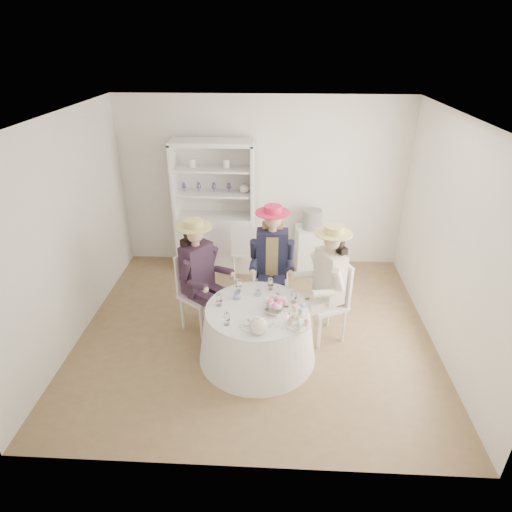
{
  "coord_description": "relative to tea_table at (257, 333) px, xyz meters",
  "views": [
    {
      "loc": [
        0.24,
        -4.53,
        3.46
      ],
      "look_at": [
        0.0,
        0.1,
        1.05
      ],
      "focal_mm": 30.0,
      "sensor_mm": 36.0,
      "label": 1
    }
  ],
  "objects": [
    {
      "name": "flower_arrangement",
      "position": [
        0.2,
        -0.03,
        0.44
      ],
      "size": [
        0.21,
        0.21,
        0.08
      ],
      "rotation": [
        0.0,
        0.0,
        0.04
      ],
      "color": "pink",
      "rests_on": "tea_table"
    },
    {
      "name": "spare_chair",
      "position": [
        -0.29,
        1.85,
        0.17
      ],
      "size": [
        0.4,
        0.4,
        0.94
      ],
      "rotation": [
        0.0,
        0.0,
        3.1
      ],
      "color": "silver",
      "rests_on": "ground"
    },
    {
      "name": "guest_left",
      "position": [
        -0.75,
        0.53,
        0.52
      ],
      "size": [
        0.66,
        0.62,
        1.53
      ],
      "rotation": [
        0.0,
        0.0,
        0.94
      ],
      "color": "silver",
      "rests_on": "ground"
    },
    {
      "name": "cupcake_stand",
      "position": [
        0.46,
        -0.3,
        0.44
      ],
      "size": [
        0.26,
        0.26,
        0.25
      ],
      "rotation": [
        0.0,
        0.0,
        -0.33
      ],
      "color": "white",
      "rests_on": "tea_table"
    },
    {
      "name": "flower_bowl",
      "position": [
        0.19,
        -0.08,
        0.37
      ],
      "size": [
        0.27,
        0.27,
        0.05
      ],
      "primitive_type": "imported",
      "rotation": [
        0.0,
        0.0,
        -0.42
      ],
      "color": "white",
      "rests_on": "tea_table"
    },
    {
      "name": "stemware_set",
      "position": [
        0.0,
        -0.0,
        0.42
      ],
      "size": [
        0.94,
        0.94,
        0.15
      ],
      "color": "white",
      "rests_on": "tea_table"
    },
    {
      "name": "teacup_c",
      "position": [
        0.21,
        0.19,
        0.38
      ],
      "size": [
        0.1,
        0.1,
        0.07
      ],
      "primitive_type": "imported",
      "rotation": [
        0.0,
        0.0,
        0.24
      ],
      "color": "white",
      "rests_on": "tea_table"
    },
    {
      "name": "wall_right",
      "position": [
        2.21,
        0.49,
        1.01
      ],
      "size": [
        0.0,
        4.5,
        4.5
      ],
      "primitive_type": "plane",
      "rotation": [
        1.57,
        0.0,
        -1.57
      ],
      "color": "silver",
      "rests_on": "ground"
    },
    {
      "name": "hatbox",
      "position": [
        0.75,
        2.24,
        0.53
      ],
      "size": [
        0.35,
        0.35,
        0.3
      ],
      "primitive_type": "cylinder",
      "rotation": [
        0.0,
        0.0,
        -0.17
      ],
      "color": "black",
      "rests_on": "side_table"
    },
    {
      "name": "side_table",
      "position": [
        0.75,
        2.24,
        0.02
      ],
      "size": [
        0.51,
        0.51,
        0.72
      ],
      "primitive_type": "cube",
      "rotation": [
        0.0,
        0.0,
        0.11
      ],
      "color": "silver",
      "rests_on": "ground"
    },
    {
      "name": "wall_left",
      "position": [
        -2.29,
        0.49,
        1.01
      ],
      "size": [
        0.0,
        4.5,
        4.5
      ],
      "primitive_type": "plane",
      "rotation": [
        1.57,
        0.0,
        1.57
      ],
      "color": "silver",
      "rests_on": "ground"
    },
    {
      "name": "guest_mid",
      "position": [
        0.15,
        0.91,
        0.55
      ],
      "size": [
        0.56,
        0.59,
        1.57
      ],
      "rotation": [
        0.0,
        0.0,
        0.0
      ],
      "color": "silver",
      "rests_on": "ground"
    },
    {
      "name": "teacup_a",
      "position": [
        -0.25,
        0.19,
        0.38
      ],
      "size": [
        0.12,
        0.12,
        0.07
      ],
      "primitive_type": "imported",
      "rotation": [
        0.0,
        0.0,
        -0.38
      ],
      "color": "white",
      "rests_on": "tea_table"
    },
    {
      "name": "hutch",
      "position": [
        -0.77,
        2.21,
        0.4
      ],
      "size": [
        1.34,
        0.73,
        2.09
      ],
      "rotation": [
        0.0,
        0.0,
        0.23
      ],
      "color": "silver",
      "rests_on": "ground"
    },
    {
      "name": "tea_table",
      "position": [
        0.0,
        0.0,
        0.0
      ],
      "size": [
        1.39,
        1.39,
        0.68
      ],
      "rotation": [
        0.0,
        0.0,
        0.02
      ],
      "color": "white",
      "rests_on": "ground"
    },
    {
      "name": "table_teapot",
      "position": [
        0.04,
        -0.44,
        0.43
      ],
      "size": [
        0.27,
        0.19,
        0.2
      ],
      "rotation": [
        0.0,
        0.0,
        -0.34
      ],
      "color": "white",
      "rests_on": "tea_table"
    },
    {
      "name": "wall_back",
      "position": [
        -0.04,
        2.49,
        1.01
      ],
      "size": [
        4.5,
        0.0,
        4.5
      ],
      "primitive_type": "plane",
      "rotation": [
        1.57,
        0.0,
        0.0
      ],
      "color": "silver",
      "rests_on": "ground"
    },
    {
      "name": "wall_front",
      "position": [
        -0.04,
        -1.51,
        1.01
      ],
      "size": [
        4.5,
        0.0,
        4.5
      ],
      "primitive_type": "plane",
      "rotation": [
        -1.57,
        0.0,
        0.0
      ],
      "color": "silver",
      "rests_on": "ground"
    },
    {
      "name": "ground",
      "position": [
        -0.04,
        0.49,
        -0.34
      ],
      "size": [
        4.5,
        4.5,
        0.0
      ],
      "primitive_type": "plane",
      "color": "brown",
      "rests_on": "ground"
    },
    {
      "name": "ceiling",
      "position": [
        -0.04,
        0.49,
        2.36
      ],
      "size": [
        4.5,
        4.5,
        0.0
      ],
      "primitive_type": "plane",
      "rotation": [
        3.14,
        0.0,
        0.0
      ],
      "color": "white",
      "rests_on": "wall_back"
    },
    {
      "name": "guest_right",
      "position": [
        0.82,
        0.41,
        0.53
      ],
      "size": [
        0.65,
        0.59,
        1.54
      ],
      "rotation": [
        0.0,
        0.0,
        -1.1
      ],
      "color": "silver",
      "rests_on": "ground"
    },
    {
      "name": "sandwich_plate",
      "position": [
        -0.03,
        -0.32,
        0.36
      ],
      "size": [
        0.29,
        0.29,
        0.06
      ],
      "rotation": [
        0.0,
        0.0,
        0.08
      ],
      "color": "white",
      "rests_on": "tea_table"
    },
    {
      "name": "teacup_b",
      "position": [
        -0.01,
        0.28,
        0.38
      ],
      "size": [
        0.07,
        0.07,
        0.06
      ],
      "primitive_type": "imported",
      "rotation": [
        0.0,
        0.0,
        0.05
      ],
      "color": "white",
      "rests_on": "tea_table"
    }
  ]
}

